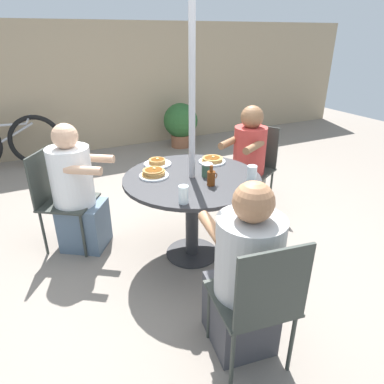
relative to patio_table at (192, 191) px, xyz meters
The scene contains 19 objects.
ground_plane 0.61m from the patio_table, ahead, with size 12.00×12.00×0.00m, color gray.
back_fence 3.43m from the patio_table, 90.00° to the left, with size 10.00×0.06×1.96m, color tan.
patio_table is the anchor object (origin of this frame).
umbrella_pole 0.55m from the patio_table, ahead, with size 0.05×0.05×2.31m, color #ADADB2.
patio_chair_north 1.18m from the patio_table, 28.48° to the left, with size 0.57×0.57×0.89m.
diner_north 1.01m from the patio_table, 28.48° to the left, with size 0.58×0.52×1.14m.
patio_chair_east 1.18m from the patio_table, 145.70° to the left, with size 0.59×0.59×0.89m.
diner_east 1.01m from the patio_table, 145.70° to the left, with size 0.58×0.55×1.13m.
patio_chair_south 1.18m from the patio_table, 98.75° to the right, with size 0.48×0.48×0.89m.
diner_south 1.01m from the patio_table, 98.75° to the right, with size 0.43×0.54×1.11m.
pancake_plate_a 0.34m from the patio_table, 153.29° to the left, with size 0.24×0.24×0.07m.
pancake_plate_b 0.43m from the patio_table, 111.65° to the left, with size 0.24×0.24×0.06m.
pancake_plate_c 0.40m from the patio_table, 35.32° to the left, with size 0.24×0.24×0.06m.
syrup_bottle 0.29m from the patio_table, 75.42° to the right, with size 0.08×0.06×0.16m.
coffee_cup 0.22m from the patio_table, 20.19° to the right, with size 0.09×0.09×0.11m.
drinking_glass_a 0.50m from the patio_table, 123.29° to the right, with size 0.07×0.07×0.12m, color silver.
drinking_glass_b 0.50m from the patio_table, 35.56° to the right, with size 0.08×0.08×0.12m, color silver.
bicycle 3.40m from the patio_table, 114.63° to the left, with size 1.53×0.44×0.75m.
potted_shrub 3.16m from the patio_table, 67.11° to the left, with size 0.57×0.57×0.73m.
Camera 1 is at (-1.12, -2.26, 1.78)m, focal length 32.00 mm.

